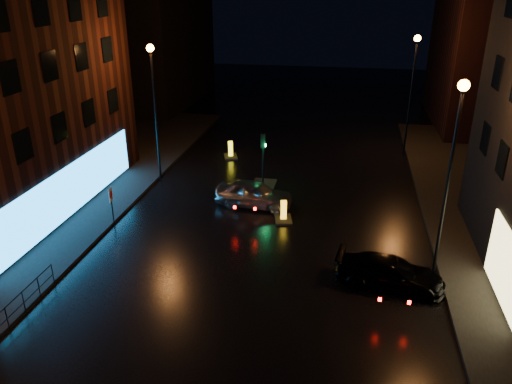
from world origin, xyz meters
TOP-DOWN VIEW (x-y plane):
  - ground at (0.00, 0.00)m, footprint 120.00×120.00m
  - pavement_left at (-14.00, 8.00)m, footprint 12.00×44.00m
  - building_far_left at (-16.00, 35.00)m, footprint 8.00×16.00m
  - building_far_right at (15.00, 32.00)m, footprint 8.00×14.00m
  - street_lamp_lfar at (-7.80, 14.00)m, footprint 0.44×0.44m
  - street_lamp_rnear at (7.80, 6.00)m, footprint 0.44×0.44m
  - street_lamp_rfar at (7.80, 22.00)m, footprint 0.44×0.44m
  - traffic_signal at (-1.20, 14.00)m, footprint 1.40×2.40m
  - guard_railing at (-8.00, -1.00)m, footprint 0.05×6.04m
  - silver_hatchback at (-1.22, 11.27)m, footprint 4.43×2.09m
  - dark_sedan at (5.79, 4.47)m, footprint 4.64×2.37m
  - bollard_near at (0.65, 9.76)m, footprint 1.13×1.45m
  - bollard_far at (-4.44, 19.10)m, footprint 1.28×1.57m
  - road_sign_left at (-7.90, 7.49)m, footprint 0.14×0.51m
  - road_sign_right at (7.90, 6.50)m, footprint 0.23×0.56m

SIDE VIEW (x-z plane):
  - ground at x=0.00m, z-range 0.00..0.00m
  - pavement_left at x=-14.00m, z-range 0.00..0.15m
  - bollard_near at x=0.65m, z-range -0.32..0.81m
  - bollard_far at x=-4.44m, z-range -0.33..0.85m
  - traffic_signal at x=-1.20m, z-range -1.22..2.23m
  - dark_sedan at x=5.79m, z-range 0.00..1.29m
  - silver_hatchback at x=-1.22m, z-range 0.00..1.47m
  - guard_railing at x=-8.00m, z-range 0.24..1.24m
  - road_sign_left at x=-7.90m, z-range 0.53..2.64m
  - road_sign_right at x=7.90m, z-range 0.59..2.95m
  - street_lamp_lfar at x=-7.80m, z-range 1.38..9.75m
  - street_lamp_rnear at x=7.80m, z-range 1.38..9.75m
  - street_lamp_rfar at x=7.80m, z-range 1.38..9.75m
  - building_far_right at x=15.00m, z-range 0.00..12.00m
  - building_far_left at x=-16.00m, z-range 0.00..14.00m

